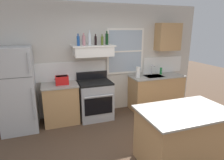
% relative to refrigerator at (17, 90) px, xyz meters
% --- Properties ---
extents(back_wall, '(5.40, 0.11, 2.70)m').
position_rel_refrigerator_xyz_m(back_wall, '(1.93, 0.39, 0.47)').
color(back_wall, beige).
rests_on(back_wall, ground_plane).
extents(refrigerator, '(0.70, 0.72, 1.77)m').
position_rel_refrigerator_xyz_m(refrigerator, '(0.00, 0.00, 0.00)').
color(refrigerator, '#B7BABC').
rests_on(refrigerator, ground_plane).
extents(counter_left_of_stove, '(0.79, 0.63, 0.91)m').
position_rel_refrigerator_xyz_m(counter_left_of_stove, '(0.85, 0.06, -0.43)').
color(counter_left_of_stove, tan).
rests_on(counter_left_of_stove, ground_plane).
extents(toaster, '(0.30, 0.20, 0.19)m').
position_rel_refrigerator_xyz_m(toaster, '(0.91, 0.04, 0.12)').
color(toaster, red).
rests_on(toaster, counter_left_of_stove).
extents(stove_range, '(0.76, 0.69, 1.09)m').
position_rel_refrigerator_xyz_m(stove_range, '(1.65, 0.02, -0.42)').
color(stove_range, '#9EA0A5').
rests_on(stove_range, ground_plane).
extents(range_hood_shelf, '(0.96, 0.52, 0.24)m').
position_rel_refrigerator_xyz_m(range_hood_shelf, '(1.65, 0.12, 0.74)').
color(range_hood_shelf, white).
extents(bottle_blue_liqueur, '(0.07, 0.07, 0.26)m').
position_rel_refrigerator_xyz_m(bottle_blue_liqueur, '(1.32, 0.08, 0.97)').
color(bottle_blue_liqueur, '#1E478C').
rests_on(bottle_blue_liqueur, range_hood_shelf).
extents(bottle_rose_pink, '(0.07, 0.07, 0.27)m').
position_rel_refrigerator_xyz_m(bottle_rose_pink, '(1.45, 0.12, 0.98)').
color(bottle_rose_pink, '#C67F84').
rests_on(bottle_rose_pink, range_hood_shelf).
extents(bottle_clear_tall, '(0.06, 0.06, 0.34)m').
position_rel_refrigerator_xyz_m(bottle_clear_tall, '(1.57, 0.09, 1.00)').
color(bottle_clear_tall, silver).
rests_on(bottle_clear_tall, range_hood_shelf).
extents(bottle_balsamic_dark, '(0.06, 0.06, 0.25)m').
position_rel_refrigerator_xyz_m(bottle_balsamic_dark, '(1.71, 0.11, 0.97)').
color(bottle_balsamic_dark, black).
rests_on(bottle_balsamic_dark, range_hood_shelf).
extents(bottle_olive_oil_square, '(0.06, 0.06, 0.24)m').
position_rel_refrigerator_xyz_m(bottle_olive_oil_square, '(1.86, 0.08, 0.96)').
color(bottle_olive_oil_square, '#4C601E').
rests_on(bottle_olive_oil_square, range_hood_shelf).
extents(bottle_dark_green_wine, '(0.07, 0.07, 0.32)m').
position_rel_refrigerator_xyz_m(bottle_dark_green_wine, '(2.00, 0.15, 0.99)').
color(bottle_dark_green_wine, '#143819').
rests_on(bottle_dark_green_wine, range_hood_shelf).
extents(counter_right_with_sink, '(1.43, 0.63, 0.91)m').
position_rel_refrigerator_xyz_m(counter_right_with_sink, '(3.35, 0.06, -0.43)').
color(counter_right_with_sink, tan).
rests_on(counter_right_with_sink, ground_plane).
extents(sink_faucet, '(0.03, 0.17, 0.28)m').
position_rel_refrigerator_xyz_m(sink_faucet, '(3.25, 0.16, 0.20)').
color(sink_faucet, silver).
rests_on(sink_faucet, counter_right_with_sink).
extents(paper_towel_roll, '(0.11, 0.11, 0.27)m').
position_rel_refrigerator_xyz_m(paper_towel_roll, '(2.79, 0.06, 0.16)').
color(paper_towel_roll, white).
rests_on(paper_towel_roll, counter_right_with_sink).
extents(dish_soap_bottle, '(0.06, 0.06, 0.18)m').
position_rel_refrigerator_xyz_m(dish_soap_bottle, '(3.53, 0.16, 0.12)').
color(dish_soap_bottle, '#268C3F').
rests_on(dish_soap_bottle, counter_right_with_sink).
extents(kitchen_island, '(1.40, 0.90, 0.91)m').
position_rel_refrigerator_xyz_m(kitchen_island, '(2.56, -2.00, -0.43)').
color(kitchen_island, tan).
rests_on(kitchen_island, ground_plane).
extents(upper_cabinet_right, '(0.64, 0.32, 0.70)m').
position_rel_refrigerator_xyz_m(upper_cabinet_right, '(3.70, 0.20, 1.02)').
color(upper_cabinet_right, tan).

